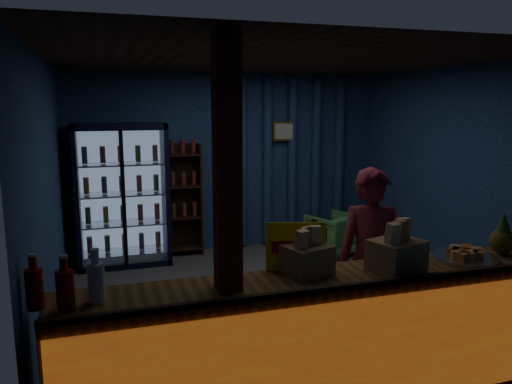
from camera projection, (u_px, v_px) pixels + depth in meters
ground at (278, 300)px, 5.55m from camera, size 4.60×4.60×0.00m
room_walls at (279, 160)px, 5.28m from camera, size 4.60×4.60×4.60m
counter at (367, 334)px, 3.68m from camera, size 4.40×0.57×0.99m
support_post at (228, 236)px, 3.23m from camera, size 0.16×0.16×2.60m
beverage_cooler at (122, 195)px, 6.73m from camera, size 1.20×0.62×1.90m
bottle_shelf at (183, 200)px, 7.14m from camera, size 0.50×0.28×1.60m
curtain_folds at (292, 160)px, 7.64m from camera, size 1.74×0.14×2.50m
framed_picture at (284, 131)px, 7.47m from camera, size 0.36×0.04×0.28m
shopkeeper at (371, 263)px, 4.26m from camera, size 0.70×0.60×1.62m
green_chair at (333, 234)px, 7.24m from camera, size 0.81×0.82×0.59m
side_table at (314, 241)px, 7.11m from camera, size 0.57×0.48×0.55m
yellow_sign at (296, 246)px, 3.63m from camera, size 0.44×0.20×0.35m
soda_bottles at (66, 285)px, 2.96m from camera, size 0.45×0.18×0.34m
snack_box_left at (396, 253)px, 3.60m from camera, size 0.42×0.38×0.38m
snack_box_centre at (307, 257)px, 3.56m from camera, size 0.38×0.34×0.33m
pastry_tray at (464, 256)px, 3.89m from camera, size 0.50×0.50×0.08m
pineapple at (502, 237)px, 4.00m from camera, size 0.20×0.20×0.34m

